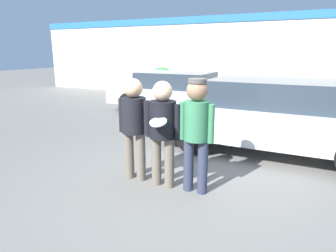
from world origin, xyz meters
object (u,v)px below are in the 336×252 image
(person_middle_with_frisbee, at_px, (163,125))
(shrub, at_px, (162,82))
(person_left, at_px, (134,121))
(person_right, at_px, (196,126))
(parked_car_near, at_px, (274,116))
(parked_car_far, at_px, (178,92))

(person_middle_with_frisbee, height_order, shrub, person_middle_with_frisbee)
(person_left, height_order, person_right, person_right)
(person_right, xyz_separation_m, parked_car_near, (0.76, 2.39, -0.24))
(person_left, distance_m, shrub, 9.14)
(person_left, xyz_separation_m, parked_car_far, (-1.65, 5.27, -0.27))
(person_left, relative_size, parked_car_far, 0.36)
(person_middle_with_frisbee, height_order, parked_car_far, person_middle_with_frisbee)
(person_right, height_order, parked_car_far, person_right)
(parked_car_near, bearing_deg, person_left, -126.89)
(person_left, height_order, parked_car_near, person_left)
(person_left, height_order, shrub, person_left)
(person_left, distance_m, person_right, 1.04)
(person_left, bearing_deg, person_right, 0.40)
(person_left, bearing_deg, parked_car_far, 107.34)
(person_right, relative_size, parked_car_near, 0.37)
(person_middle_with_frisbee, distance_m, person_right, 0.52)
(parked_car_near, bearing_deg, person_middle_with_frisbee, -117.80)
(person_right, distance_m, parked_car_far, 5.92)
(person_left, distance_m, parked_car_far, 5.53)
(person_right, bearing_deg, parked_car_near, 72.34)
(person_right, bearing_deg, parked_car_far, 117.03)
(person_left, bearing_deg, parked_car_near, 53.11)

